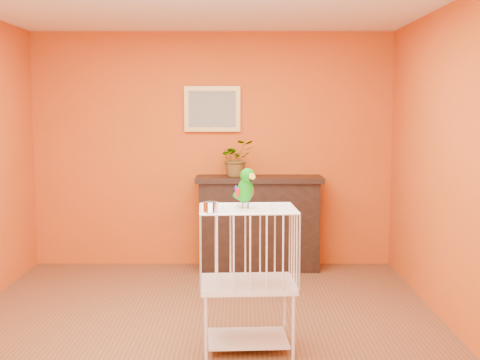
{
  "coord_description": "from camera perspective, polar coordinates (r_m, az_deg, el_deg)",
  "views": [
    {
      "loc": [
        0.32,
        -5.2,
        1.75
      ],
      "look_at": [
        0.31,
        -0.5,
        1.25
      ],
      "focal_mm": 50.0,
      "sensor_mm": 36.0,
      "label": 1
    }
  ],
  "objects": [
    {
      "name": "parrot",
      "position": [
        4.76,
        0.46,
        -0.65
      ],
      "size": [
        0.18,
        0.25,
        0.29
      ],
      "rotation": [
        0.0,
        0.0,
        0.48
      ],
      "color": "#59544C",
      "rests_on": "birdcage"
    },
    {
      "name": "potted_plant",
      "position": [
        7.25,
        -0.33,
        1.53
      ],
      "size": [
        0.49,
        0.51,
        0.31
      ],
      "primitive_type": "imported",
      "rotation": [
        0.0,
        0.0,
        0.41
      ],
      "color": "#26722D",
      "rests_on": "console_cabinet"
    },
    {
      "name": "ground",
      "position": [
        5.49,
        -3.32,
        -12.52
      ],
      "size": [
        4.5,
        4.5,
        0.0
      ],
      "primitive_type": "plane",
      "color": "brown",
      "rests_on": "ground"
    },
    {
      "name": "framed_picture",
      "position": [
        7.42,
        -2.38,
        6.07
      ],
      "size": [
        0.62,
        0.04,
        0.5
      ],
      "color": "#C29345",
      "rests_on": "room_shell"
    },
    {
      "name": "room_shell",
      "position": [
        5.21,
        -3.43,
        4.23
      ],
      "size": [
        4.5,
        4.5,
        4.5
      ],
      "color": "#D74E14",
      "rests_on": "ground"
    },
    {
      "name": "feed_cup",
      "position": [
        4.56,
        -2.53,
        -2.31
      ],
      "size": [
        0.1,
        0.1,
        0.07
      ],
      "primitive_type": "cylinder",
      "color": "silver",
      "rests_on": "birdcage"
    },
    {
      "name": "console_cabinet",
      "position": [
        7.32,
        1.63,
        -3.67
      ],
      "size": [
        1.37,
        0.49,
        1.02
      ],
      "color": "black",
      "rests_on": "ground"
    },
    {
      "name": "birdcage",
      "position": [
        4.88,
        0.65,
        -8.26
      ],
      "size": [
        0.71,
        0.56,
        1.05
      ],
      "rotation": [
        0.0,
        0.0,
        0.06
      ],
      "color": "white",
      "rests_on": "ground"
    }
  ]
}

